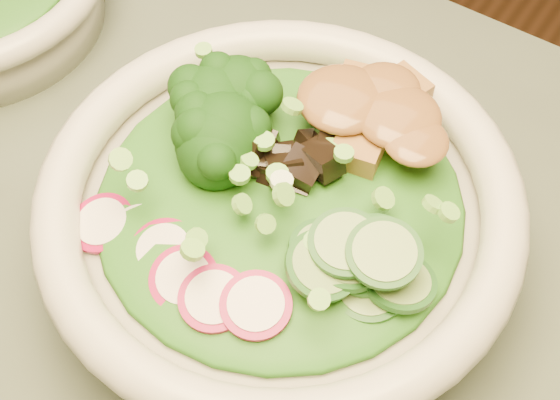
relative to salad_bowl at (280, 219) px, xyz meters
The scene contains 9 objects.
salad_bowl is the anchor object (origin of this frame).
lettuce_bed 0.02m from the salad_bowl, 90.00° to the left, with size 0.23×0.23×0.03m, color #205712.
broccoli_florets 0.08m from the salad_bowl, 169.47° to the left, with size 0.09×0.08×0.05m, color black, non-canonical shape.
radish_slices 0.08m from the salad_bowl, 100.09° to the right, with size 0.13×0.05×0.02m, color maroon, non-canonical shape.
cucumber_slices 0.08m from the salad_bowl, 13.80° to the right, with size 0.08×0.08×0.04m, color #7EAE60, non-canonical shape.
mushroom_heap 0.04m from the salad_bowl, 77.36° to the left, with size 0.08×0.08×0.05m, color black, non-canonical shape.
tofu_cubes 0.08m from the salad_bowl, 75.87° to the left, with size 0.10×0.07×0.04m, color brown, non-canonical shape.
peanut_sauce 0.09m from the salad_bowl, 75.87° to the left, with size 0.08×0.06×0.02m, color brown.
scallion_garnish 0.05m from the salad_bowl, 90.00° to the right, with size 0.22×0.22×0.03m, color #6EB941, non-canonical shape.
Camera 1 is at (0.18, -0.13, 1.22)m, focal length 50.00 mm.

